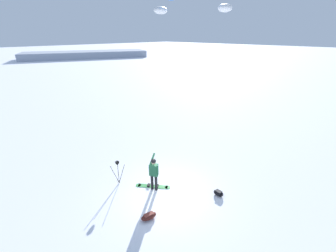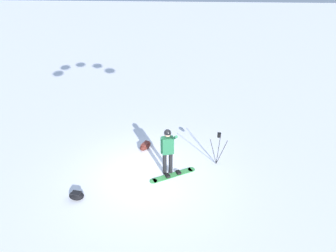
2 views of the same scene
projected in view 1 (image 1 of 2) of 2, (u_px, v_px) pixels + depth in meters
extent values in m
plane|color=white|center=(167.00, 193.00, 10.86)|extent=(300.00, 300.00, 0.00)
cylinder|color=black|center=(152.00, 182.00, 10.97)|extent=(0.14, 0.14, 0.87)
cylinder|color=black|center=(156.00, 183.00, 10.90)|extent=(0.14, 0.14, 0.87)
cube|color=#1E5938|center=(154.00, 170.00, 10.65)|extent=(0.47, 0.40, 0.62)
sphere|color=tan|center=(153.00, 162.00, 10.47)|extent=(0.24, 0.24, 0.24)
sphere|color=black|center=(153.00, 161.00, 10.45)|extent=(0.25, 0.25, 0.25)
cylinder|color=#1E5938|center=(152.00, 159.00, 10.76)|extent=(0.30, 0.55, 0.43)
cylinder|color=#1E5938|center=(157.00, 171.00, 10.56)|extent=(0.09, 0.09, 0.62)
cube|color=#3F994C|center=(153.00, 186.00, 11.31)|extent=(1.37, 1.15, 0.02)
cylinder|color=#3F994C|center=(138.00, 185.00, 11.39)|extent=(0.27, 0.27, 0.02)
cylinder|color=#3F994C|center=(168.00, 187.00, 11.23)|extent=(0.27, 0.27, 0.02)
cube|color=black|center=(149.00, 185.00, 11.31)|extent=(0.23, 0.24, 0.08)
cube|color=black|center=(157.00, 186.00, 11.26)|extent=(0.23, 0.24, 0.08)
ellipsoid|color=white|center=(225.00, 8.00, 12.58)|extent=(1.24, 1.45, 0.44)
ellipsoid|color=white|center=(161.00, 10.00, 13.91)|extent=(1.24, 1.45, 0.44)
ellipsoid|color=#4C1E19|center=(149.00, 216.00, 9.29)|extent=(0.49, 0.75, 0.27)
cube|color=brown|center=(149.00, 215.00, 9.25)|extent=(0.29, 0.45, 0.08)
cylinder|color=#262628|center=(115.00, 175.00, 11.26)|extent=(0.10, 0.39, 1.17)
cylinder|color=#262628|center=(122.00, 174.00, 11.33)|extent=(0.32, 0.26, 1.17)
cylinder|color=#262628|center=(118.00, 172.00, 11.52)|extent=(0.35, 0.23, 1.17)
cube|color=black|center=(117.00, 164.00, 11.11)|extent=(0.10, 0.10, 0.06)
cube|color=black|center=(117.00, 162.00, 11.08)|extent=(0.12, 0.16, 0.10)
ellipsoid|color=black|center=(218.00, 193.00, 10.66)|extent=(0.50, 0.35, 0.25)
cube|color=black|center=(219.00, 192.00, 10.62)|extent=(0.30, 0.21, 0.08)
cube|color=#96A0B3|center=(87.00, 55.00, 69.89)|extent=(24.40, 38.02, 2.02)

